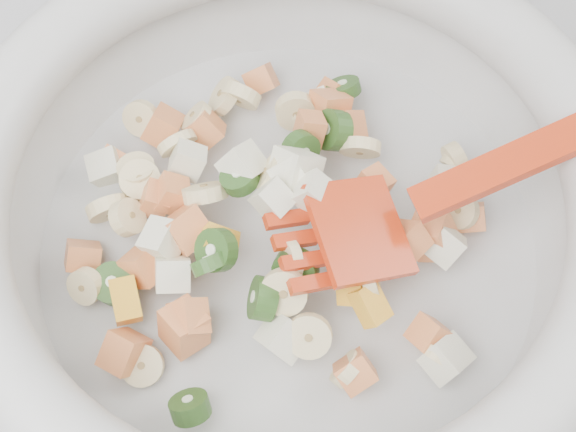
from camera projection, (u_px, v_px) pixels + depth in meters
name	position (u px, v px, depth m)	size (l,w,h in m)	color
counter	(206.00, 407.00, 0.93)	(2.00, 0.60, 0.90)	#A5A4AA
mixing_bowl	(288.00, 205.00, 0.47)	(0.46, 0.40, 0.14)	#BCBBB9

